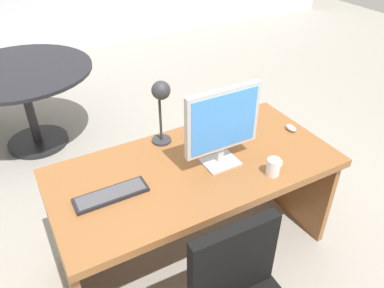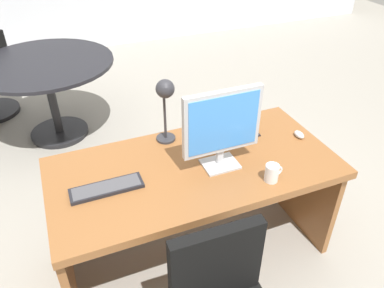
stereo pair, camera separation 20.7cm
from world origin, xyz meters
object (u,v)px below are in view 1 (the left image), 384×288
at_px(mouse, 291,128).
at_px(coffee_mug, 274,167).
at_px(keyboard, 111,195).
at_px(meeting_table, 24,89).
at_px(desk_lamp, 161,99).
at_px(desk, 192,186).
at_px(laptop, 218,117).
at_px(monitor, 223,123).

relative_size(mouse, coffee_mug, 0.81).
height_order(keyboard, meeting_table, meeting_table).
height_order(desk_lamp, meeting_table, desk_lamp).
height_order(mouse, desk_lamp, desk_lamp).
distance_m(coffee_mug, meeting_table, 2.37).
bearing_deg(keyboard, coffee_mug, -17.04).
bearing_deg(meeting_table, keyboard, -84.61).
xyz_separation_m(desk_lamp, coffee_mug, (0.40, -0.57, -0.26)).
distance_m(desk, meeting_table, 1.93).
bearing_deg(keyboard, mouse, 1.89).
bearing_deg(keyboard, laptop, 20.22).
xyz_separation_m(monitor, meeting_table, (-0.82, 1.90, -0.42)).
height_order(keyboard, desk_lamp, desk_lamp).
height_order(desk, meeting_table, meeting_table).
xyz_separation_m(keyboard, coffee_mug, (0.84, -0.26, 0.04)).
xyz_separation_m(keyboard, mouse, (1.23, 0.04, 0.01)).
relative_size(monitor, keyboard, 1.23).
bearing_deg(laptop, keyboard, -159.78).
xyz_separation_m(keyboard, meeting_table, (-0.18, 1.87, -0.17)).
relative_size(monitor, desk_lamp, 1.12).
relative_size(laptop, mouse, 4.10).
xyz_separation_m(laptop, meeting_table, (-1.02, 1.56, -0.22)).
distance_m(monitor, coffee_mug, 0.37).
bearing_deg(monitor, meeting_table, 113.30).
height_order(monitor, coffee_mug, monitor).
xyz_separation_m(laptop, coffee_mug, (0.00, -0.57, -0.02)).
xyz_separation_m(desk, laptop, (0.33, 0.25, 0.26)).
distance_m(desk, keyboard, 0.55).
height_order(monitor, meeting_table, monitor).
distance_m(desk, coffee_mug, 0.52).
relative_size(laptop, keyboard, 0.90).
height_order(desk_lamp, coffee_mug, desk_lamp).
relative_size(desk, coffee_mug, 16.06).
height_order(laptop, mouse, laptop).
xyz_separation_m(coffee_mug, meeting_table, (-1.02, 2.13, -0.20)).
bearing_deg(desk_lamp, laptop, 0.01).
distance_m(laptop, mouse, 0.48).
bearing_deg(mouse, coffee_mug, -142.58).
bearing_deg(meeting_table, monitor, -66.70).
height_order(desk, mouse, mouse).
height_order(monitor, laptop, monitor).
xyz_separation_m(laptop, mouse, (0.39, -0.27, -0.05)).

